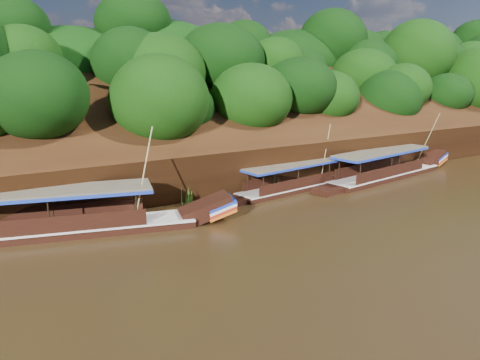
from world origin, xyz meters
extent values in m
plane|color=black|center=(0.00, 0.00, 0.00)|extent=(160.00, 160.00, 0.00)
cube|color=black|center=(0.00, 16.00, 3.50)|extent=(120.00, 16.12, 13.64)
cube|color=black|center=(0.00, 26.00, 0.00)|extent=(120.00, 24.00, 12.00)
ellipsoid|color=#13410A|center=(-6.00, 15.00, 3.50)|extent=(18.00, 8.00, 6.40)
ellipsoid|color=#13410A|center=(0.00, 23.00, 9.20)|extent=(24.00, 11.00, 8.40)
ellipsoid|color=#13410A|center=(24.00, 14.50, 3.40)|extent=(18.00, 8.00, 6.00)
ellipsoid|color=#13410A|center=(34.00, 22.00, 8.80)|extent=(22.00, 10.00, 8.00)
cube|color=black|center=(11.79, 7.58, 0.00)|extent=(13.56, 4.18, 0.94)
cube|color=silver|center=(11.79, 7.58, 0.45)|extent=(13.57, 4.25, 0.10)
cube|color=black|center=(19.23, 8.66, 0.73)|extent=(3.37, 2.16, 1.82)
cube|color=#1A36AD|center=(20.06, 8.78, 1.04)|extent=(1.88, 2.01, 0.68)
cube|color=#AA2812|center=(20.06, 8.78, 0.69)|extent=(1.88, 2.01, 0.68)
cube|color=brown|center=(10.96, 7.46, 2.52)|extent=(10.74, 4.11, 0.13)
cube|color=#1A36AD|center=(10.96, 7.46, 2.39)|extent=(10.74, 4.11, 0.19)
cylinder|color=tan|center=(17.55, 7.89, 3.13)|extent=(0.60, 2.36, 4.81)
cube|color=black|center=(2.55, 8.53, 0.00)|extent=(11.09, 3.32, 0.82)
cube|color=silver|center=(2.55, 8.53, 0.39)|extent=(11.10, 3.38, 0.09)
cube|color=black|center=(8.65, 9.27, 0.64)|extent=(2.76, 1.81, 1.54)
cube|color=#1A36AD|center=(9.33, 9.36, 0.91)|extent=(1.52, 1.72, 0.56)
cube|color=#AA2812|center=(9.33, 9.36, 0.60)|extent=(1.52, 1.72, 0.56)
cube|color=brown|center=(1.87, 8.44, 2.19)|extent=(8.77, 3.33, 0.11)
cube|color=#1A36AD|center=(1.87, 8.44, 2.09)|extent=(8.77, 3.33, 0.16)
cylinder|color=tan|center=(5.33, 8.32, 2.78)|extent=(0.60, 0.34, 4.71)
cube|color=black|center=(-15.09, 7.45, 0.00)|extent=(14.79, 6.05, 1.00)
cube|color=silver|center=(-15.09, 7.45, 0.48)|extent=(14.81, 6.12, 0.11)
cube|color=black|center=(-7.11, 5.37, 0.78)|extent=(3.79, 2.64, 1.97)
cube|color=#1A36AD|center=(-6.23, 5.14, 1.11)|extent=(2.22, 2.30, 0.73)
cube|color=#AA2812|center=(-6.23, 5.14, 0.73)|extent=(2.22, 2.30, 0.73)
cube|color=brown|center=(-15.97, 7.68, 2.67)|extent=(11.81, 5.60, 0.13)
cube|color=#1A36AD|center=(-15.97, 7.68, 2.54)|extent=(11.81, 5.60, 0.20)
cylinder|color=tan|center=(-10.85, 6.12, 3.37)|extent=(1.66, 0.69, 5.53)
cube|color=black|center=(-17.49, 10.49, 0.72)|extent=(3.24, 2.50, 1.72)
cube|color=#1A36AD|center=(-16.78, 10.73, 1.03)|extent=(1.95, 2.14, 0.62)
cube|color=#AA2812|center=(-16.78, 10.73, 0.68)|extent=(1.95, 2.14, 0.62)
cone|color=#315F17|center=(-12.16, 9.99, 1.09)|extent=(1.50, 1.50, 2.18)
cone|color=#315F17|center=(-6.84, 9.24, 0.72)|extent=(1.50, 1.50, 1.44)
cone|color=#315F17|center=(1.01, 9.09, 0.81)|extent=(1.50, 1.50, 1.62)
cone|color=#315F17|center=(8.08, 10.19, 1.06)|extent=(1.50, 1.50, 2.12)
cone|color=#315F17|center=(11.98, 9.16, 0.73)|extent=(1.50, 1.50, 1.47)
cone|color=#315F17|center=(20.21, 9.54, 0.88)|extent=(1.50, 1.50, 1.76)
camera|label=1|loc=(-20.00, -20.01, 9.60)|focal=35.00mm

